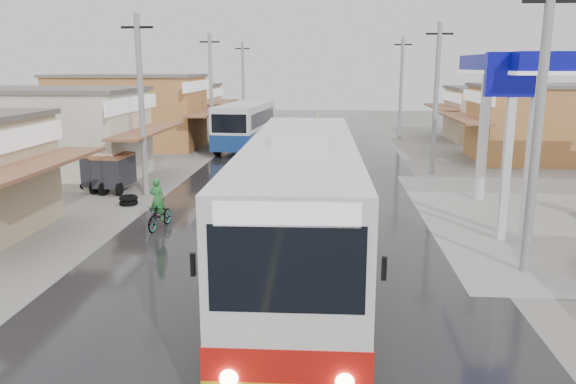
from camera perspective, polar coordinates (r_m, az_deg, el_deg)
name	(u,v)px	position (r m, az deg, el deg)	size (l,w,h in m)	color
ground	(281,265)	(16.74, -0.72, -7.46)	(120.00, 120.00, 0.00)	slate
road	(304,172)	(31.22, 1.63, 2.05)	(12.00, 90.00, 0.02)	black
centre_line	(304,172)	(31.22, 1.63, 2.07)	(0.15, 90.00, 0.01)	#D8CC4C
shopfronts_left	(98,161)	(37.04, -18.70, 3.05)	(11.00, 44.00, 5.20)	tan
utility_poles_left	(185,167)	(33.24, -10.44, 2.48)	(1.60, 50.00, 8.00)	gray
utility_poles_right	(432,174)	(31.70, 14.38, 1.80)	(1.60, 36.00, 8.00)	gray
coach_bus	(301,207)	(15.25, 1.37, -1.58)	(3.14, 13.39, 4.17)	silver
second_bus	(246,125)	(40.12, -4.33, 6.85)	(3.28, 9.76, 3.19)	silver
cyclist	(159,212)	(20.74, -12.93, -1.99)	(0.90, 1.84, 1.91)	black
tricycle_near	(114,171)	(27.48, -17.28, 2.09)	(1.59, 2.33, 1.72)	#26262D
tricycle_far	(107,169)	(27.78, -17.92, 2.20)	(2.20, 2.68, 1.76)	#26262D
tyre_stack	(129,200)	(24.74, -15.89, -0.81)	(0.78, 0.78, 0.40)	black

